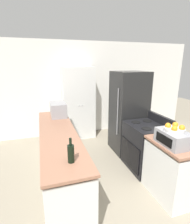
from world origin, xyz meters
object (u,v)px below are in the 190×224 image
(pantry_cabinet, at_px, (79,103))
(wine_bottle, at_px, (71,153))
(microwave, at_px, (58,109))
(toaster_oven, at_px, (173,138))
(stove, at_px, (145,146))
(fruit_bowl, at_px, (175,129))
(refrigerator, at_px, (128,113))

(pantry_cabinet, height_order, wine_bottle, pantry_cabinet)
(microwave, distance_m, toaster_oven, 2.36)
(stove, xyz_separation_m, fruit_bowl, (-0.14, -0.84, 0.69))
(pantry_cabinet, xyz_separation_m, microwave, (-0.63, -0.84, 0.08))
(refrigerator, xyz_separation_m, wine_bottle, (-1.60, -1.63, 0.09))
(pantry_cabinet, distance_m, toaster_oven, 2.84)
(pantry_cabinet, bearing_deg, refrigerator, -50.91)
(stove, xyz_separation_m, refrigerator, (0.02, 0.78, 0.47))
(refrigerator, relative_size, toaster_oven, 4.07)
(pantry_cabinet, distance_m, refrigerator, 1.45)
(microwave, relative_size, fruit_bowl, 1.83)
(pantry_cabinet, xyz_separation_m, fruit_bowl, (0.75, -2.75, 0.19))
(wine_bottle, distance_m, fruit_bowl, 1.45)
(wine_bottle, bearing_deg, refrigerator, 45.48)
(pantry_cabinet, relative_size, refrigerator, 1.04)
(microwave, bearing_deg, refrigerator, -10.51)
(stove, height_order, fruit_bowl, fruit_bowl)
(pantry_cabinet, distance_m, fruit_bowl, 2.86)
(pantry_cabinet, height_order, toaster_oven, pantry_cabinet)
(toaster_oven, relative_size, fruit_bowl, 1.65)
(fruit_bowl, bearing_deg, microwave, 125.86)
(wine_bottle, xyz_separation_m, fruit_bowl, (1.44, -0.00, 0.14))
(microwave, xyz_separation_m, fruit_bowl, (1.38, -1.91, 0.10))
(pantry_cabinet, distance_m, microwave, 1.05)
(stove, height_order, wine_bottle, wine_bottle)
(microwave, relative_size, wine_bottle, 1.65)
(refrigerator, bearing_deg, stove, -91.36)
(microwave, bearing_deg, pantry_cabinet, 53.12)
(wine_bottle, xyz_separation_m, toaster_oven, (1.45, 0.01, -0.01))
(pantry_cabinet, xyz_separation_m, wine_bottle, (-0.69, -2.75, 0.05))
(stove, relative_size, toaster_oven, 2.33)
(wine_bottle, relative_size, fruit_bowl, 1.10)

